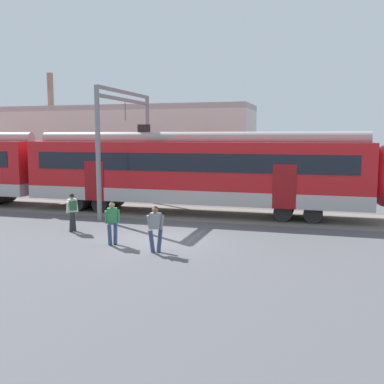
% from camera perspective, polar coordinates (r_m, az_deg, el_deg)
% --- Properties ---
extents(ground_plane, '(160.00, 160.00, 0.00)m').
position_cam_1_polar(ground_plane, '(18.09, -4.67, -6.03)').
color(ground_plane, '#515156').
extents(track_bed, '(80.00, 4.40, 0.01)m').
position_cam_1_polar(track_bed, '(29.06, -21.34, -1.49)').
color(track_bed, slate).
rests_on(track_bed, ground).
extents(pedestrian_white, '(0.50, 0.68, 1.67)m').
position_cam_1_polar(pedestrian_white, '(19.99, -14.96, -2.10)').
color(pedestrian_white, '#28282D').
rests_on(pedestrian_white, ground).
extents(pedestrian_green, '(0.53, 0.71, 1.67)m').
position_cam_1_polar(pedestrian_green, '(17.25, -10.08, -3.41)').
color(pedestrian_green, navy).
rests_on(pedestrian_green, ground).
extents(pedestrian_grey, '(0.56, 0.63, 1.67)m').
position_cam_1_polar(pedestrian_grey, '(15.95, -4.66, -4.28)').
color(pedestrian_grey, navy).
rests_on(pedestrian_grey, ground).
extents(catenary_gantry, '(0.24, 6.64, 6.53)m').
position_cam_1_polar(catenary_gantry, '(25.01, -8.43, 7.51)').
color(catenary_gantry, gray).
rests_on(catenary_gantry, ground).
extents(background_building, '(20.67, 5.00, 9.20)m').
position_cam_1_polar(background_building, '(36.09, -9.01, 5.60)').
color(background_building, beige).
rests_on(background_building, ground).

